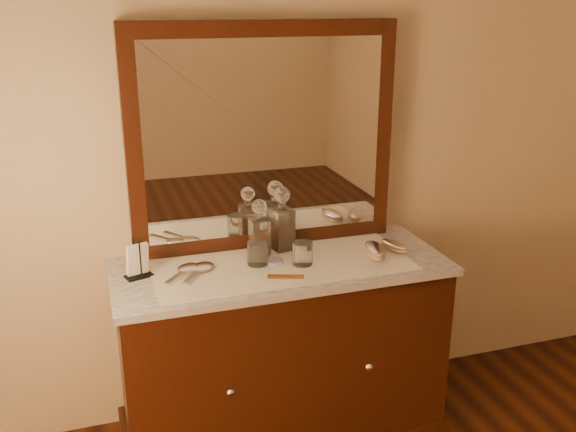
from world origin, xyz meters
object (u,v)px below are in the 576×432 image
(comb, at_px, (286,277))
(hand_mirror_outer, at_px, (186,270))
(brush_far, at_px, (394,246))
(pin_dish, at_px, (274,261))
(decanter_left, at_px, (260,234))
(hand_mirror_inner, at_px, (201,269))
(decanter_right, at_px, (282,225))
(napkin_rack, at_px, (138,262))
(brush_near, at_px, (375,250))
(dresser_cabinet, at_px, (281,353))
(mirror_frame, at_px, (264,138))

(comb, distance_m, hand_mirror_outer, 0.42)
(brush_far, bearing_deg, comb, -166.33)
(pin_dish, relative_size, decanter_left, 0.31)
(brush_far, relative_size, hand_mirror_inner, 0.72)
(pin_dish, distance_m, decanter_right, 0.20)
(pin_dish, relative_size, decanter_right, 0.27)
(comb, height_order, decanter_right, decanter_right)
(napkin_rack, distance_m, brush_near, 1.02)
(decanter_left, xyz_separation_m, brush_near, (0.48, -0.16, -0.08))
(brush_near, bearing_deg, decanter_left, 162.04)
(brush_near, bearing_deg, pin_dish, 172.38)
(brush_far, xyz_separation_m, hand_mirror_inner, (-0.87, 0.04, -0.01))
(brush_near, height_order, brush_far, brush_near)
(comb, height_order, hand_mirror_inner, hand_mirror_inner)
(napkin_rack, distance_m, hand_mirror_inner, 0.26)
(dresser_cabinet, height_order, decanter_left, decanter_left)
(hand_mirror_inner, bearing_deg, decanter_left, 16.61)
(pin_dish, distance_m, hand_mirror_outer, 0.37)
(brush_near, distance_m, hand_mirror_outer, 0.83)
(decanter_right, bearing_deg, hand_mirror_outer, -164.94)
(comb, bearing_deg, decanter_right, 94.27)
(comb, relative_size, decanter_right, 0.51)
(hand_mirror_outer, height_order, hand_mirror_inner, same)
(comb, relative_size, napkin_rack, 0.90)
(comb, bearing_deg, brush_near, 31.65)
(comb, bearing_deg, hand_mirror_inner, 169.92)
(decanter_left, bearing_deg, mirror_frame, 65.08)
(dresser_cabinet, bearing_deg, mirror_frame, 90.00)
(dresser_cabinet, xyz_separation_m, comb, (-0.03, -0.15, 0.45))
(hand_mirror_outer, bearing_deg, mirror_frame, 27.87)
(decanter_left, xyz_separation_m, brush_far, (0.59, -0.12, -0.08))
(pin_dish, xyz_separation_m, hand_mirror_inner, (-0.31, 0.01, 0.00))
(dresser_cabinet, relative_size, comb, 9.40)
(brush_far, xyz_separation_m, hand_mirror_outer, (-0.93, 0.05, -0.01))
(comb, bearing_deg, brush_far, 32.54)
(hand_mirror_inner, bearing_deg, mirror_frame, 32.92)
(pin_dish, xyz_separation_m, brush_near, (0.45, -0.06, 0.02))
(napkin_rack, xyz_separation_m, decanter_right, (0.65, 0.10, 0.05))
(decanter_right, bearing_deg, decanter_left, -157.61)
(decanter_left, bearing_deg, brush_far, -11.68)
(brush_near, bearing_deg, comb, -167.22)
(brush_near, relative_size, brush_far, 1.18)
(decanter_right, bearing_deg, brush_far, -19.83)
(comb, relative_size, brush_far, 0.94)
(pin_dish, height_order, comb, pin_dish)
(decanter_left, bearing_deg, napkin_rack, -174.12)
(napkin_rack, relative_size, decanter_right, 0.56)
(decanter_right, relative_size, hand_mirror_inner, 1.33)
(napkin_rack, bearing_deg, decanter_left, 5.88)
(pin_dish, distance_m, comb, 0.16)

